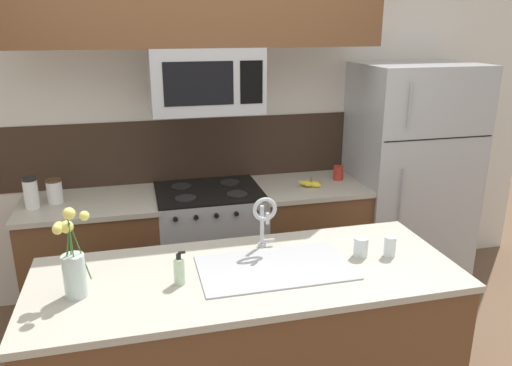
{
  "coord_description": "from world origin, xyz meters",
  "views": [
    {
      "loc": [
        -0.49,
        -2.51,
        2.08
      ],
      "look_at": [
        0.2,
        0.27,
        1.16
      ],
      "focal_mm": 35.0,
      "sensor_mm": 36.0,
      "label": 1
    }
  ],
  "objects_px": {
    "microwave": "(206,80)",
    "sink_faucet": "(264,216)",
    "stove_range": "(210,248)",
    "flower_vase": "(73,267)",
    "spare_glass": "(390,246)",
    "drinking_glass": "(361,247)",
    "dish_soap_bottle": "(179,271)",
    "refrigerator": "(408,177)",
    "banana_bunch": "(311,184)",
    "storage_jar_medium": "(55,191)",
    "coffee_tin": "(338,173)",
    "storage_jar_tall": "(31,193)"
  },
  "relations": [
    {
      "from": "dish_soap_bottle",
      "to": "spare_glass",
      "type": "xyz_separation_m",
      "value": [
        1.1,
        0.03,
        -0.01
      ]
    },
    {
      "from": "microwave",
      "to": "sink_faucet",
      "type": "relative_size",
      "value": 2.43
    },
    {
      "from": "storage_jar_tall",
      "to": "coffee_tin",
      "type": "xyz_separation_m",
      "value": [
        2.21,
        0.09,
        -0.05
      ]
    },
    {
      "from": "drinking_glass",
      "to": "spare_glass",
      "type": "relative_size",
      "value": 0.95
    },
    {
      "from": "dish_soap_bottle",
      "to": "spare_glass",
      "type": "relative_size",
      "value": 1.5
    },
    {
      "from": "refrigerator",
      "to": "dish_soap_bottle",
      "type": "height_order",
      "value": "refrigerator"
    },
    {
      "from": "storage_jar_tall",
      "to": "refrigerator",
      "type": "bearing_deg",
      "value": 1.22
    },
    {
      "from": "refrigerator",
      "to": "drinking_glass",
      "type": "height_order",
      "value": "refrigerator"
    },
    {
      "from": "stove_range",
      "to": "refrigerator",
      "type": "height_order",
      "value": "refrigerator"
    },
    {
      "from": "storage_jar_medium",
      "to": "dish_soap_bottle",
      "type": "xyz_separation_m",
      "value": [
        0.71,
        -1.32,
        -0.01
      ]
    },
    {
      "from": "banana_bunch",
      "to": "drinking_glass",
      "type": "distance_m",
      "value": 1.18
    },
    {
      "from": "banana_bunch",
      "to": "coffee_tin",
      "type": "distance_m",
      "value": 0.29
    },
    {
      "from": "microwave",
      "to": "sink_faucet",
      "type": "bearing_deg",
      "value": -82.06
    },
    {
      "from": "storage_jar_medium",
      "to": "coffee_tin",
      "type": "relative_size",
      "value": 1.52
    },
    {
      "from": "microwave",
      "to": "banana_bunch",
      "type": "relative_size",
      "value": 3.93
    },
    {
      "from": "sink_faucet",
      "to": "drinking_glass",
      "type": "relative_size",
      "value": 2.94
    },
    {
      "from": "stove_range",
      "to": "storage_jar_medium",
      "type": "distance_m",
      "value": 1.18
    },
    {
      "from": "storage_jar_tall",
      "to": "coffee_tin",
      "type": "distance_m",
      "value": 2.21
    },
    {
      "from": "microwave",
      "to": "spare_glass",
      "type": "relative_size",
      "value": 6.78
    },
    {
      "from": "banana_bunch",
      "to": "dish_soap_bottle",
      "type": "relative_size",
      "value": 1.15
    },
    {
      "from": "stove_range",
      "to": "banana_bunch",
      "type": "bearing_deg",
      "value": -4.61
    },
    {
      "from": "drinking_glass",
      "to": "spare_glass",
      "type": "xyz_separation_m",
      "value": [
        0.15,
        -0.04,
        0.0
      ]
    },
    {
      "from": "refrigerator",
      "to": "flower_vase",
      "type": "xyz_separation_m",
      "value": [
        -2.42,
        -1.31,
        0.15
      ]
    },
    {
      "from": "storage_jar_medium",
      "to": "sink_faucet",
      "type": "distance_m",
      "value": 1.6
    },
    {
      "from": "dish_soap_bottle",
      "to": "sink_faucet",
      "type": "bearing_deg",
      "value": 28.24
    },
    {
      "from": "drinking_glass",
      "to": "sink_faucet",
      "type": "bearing_deg",
      "value": 157.7
    },
    {
      "from": "storage_jar_medium",
      "to": "storage_jar_tall",
      "type": "bearing_deg",
      "value": -152.33
    },
    {
      "from": "microwave",
      "to": "spare_glass",
      "type": "distance_m",
      "value": 1.64
    },
    {
      "from": "storage_jar_medium",
      "to": "dish_soap_bottle",
      "type": "distance_m",
      "value": 1.5
    },
    {
      "from": "banana_bunch",
      "to": "drinking_glass",
      "type": "xyz_separation_m",
      "value": [
        -0.15,
        -1.17,
        0.03
      ]
    },
    {
      "from": "refrigerator",
      "to": "dish_soap_bottle",
      "type": "xyz_separation_m",
      "value": [
        -1.96,
        -1.31,
        0.08
      ]
    },
    {
      "from": "spare_glass",
      "to": "drinking_glass",
      "type": "bearing_deg",
      "value": 166.61
    },
    {
      "from": "stove_range",
      "to": "coffee_tin",
      "type": "bearing_deg",
      "value": 2.79
    },
    {
      "from": "sink_faucet",
      "to": "drinking_glass",
      "type": "distance_m",
      "value": 0.53
    },
    {
      "from": "microwave",
      "to": "banana_bunch",
      "type": "height_order",
      "value": "microwave"
    },
    {
      "from": "stove_range",
      "to": "coffee_tin",
      "type": "height_order",
      "value": "coffee_tin"
    },
    {
      "from": "stove_range",
      "to": "flower_vase",
      "type": "relative_size",
      "value": 2.15
    },
    {
      "from": "storage_jar_medium",
      "to": "coffee_tin",
      "type": "xyz_separation_m",
      "value": [
        2.08,
        0.02,
        -0.03
      ]
    },
    {
      "from": "microwave",
      "to": "drinking_glass",
      "type": "xyz_separation_m",
      "value": [
        0.61,
        -1.21,
        -0.75
      ]
    },
    {
      "from": "banana_bunch",
      "to": "coffee_tin",
      "type": "xyz_separation_m",
      "value": [
        0.27,
        0.11,
        0.03
      ]
    },
    {
      "from": "refrigerator",
      "to": "spare_glass",
      "type": "height_order",
      "value": "refrigerator"
    },
    {
      "from": "storage_jar_tall",
      "to": "spare_glass",
      "type": "height_order",
      "value": "storage_jar_tall"
    },
    {
      "from": "storage_jar_tall",
      "to": "drinking_glass",
      "type": "xyz_separation_m",
      "value": [
        1.8,
        -1.19,
        -0.05
      ]
    },
    {
      "from": "coffee_tin",
      "to": "dish_soap_bottle",
      "type": "relative_size",
      "value": 0.67
    },
    {
      "from": "refrigerator",
      "to": "storage_jar_tall",
      "type": "relative_size",
      "value": 8.48
    },
    {
      "from": "refrigerator",
      "to": "sink_faucet",
      "type": "bearing_deg",
      "value": -144.52
    },
    {
      "from": "storage_jar_medium",
      "to": "stove_range",
      "type": "bearing_deg",
      "value": -1.7
    },
    {
      "from": "stove_range",
      "to": "flower_vase",
      "type": "distance_m",
      "value": 1.63
    },
    {
      "from": "banana_bunch",
      "to": "refrigerator",
      "type": "bearing_deg",
      "value": 5.43
    },
    {
      "from": "storage_jar_medium",
      "to": "sink_faucet",
      "type": "bearing_deg",
      "value": -41.83
    }
  ]
}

